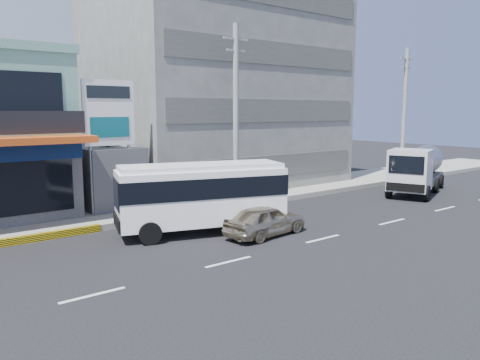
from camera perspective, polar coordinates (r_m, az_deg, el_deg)
name	(u,v)px	position (r m, az deg, el deg)	size (l,w,h in m)	color
ground	(229,262)	(17.13, -1.40, -9.96)	(120.00, 120.00, 0.00)	black
sidewalk	(201,201)	(27.42, -4.83, -2.62)	(70.00, 5.00, 0.30)	gray
concrete_building	(216,88)	(34.30, -2.97, 11.12)	(16.00, 12.00, 14.00)	gray
gap_structure	(100,177)	(27.11, -16.69, 0.35)	(3.00, 6.00, 3.50)	#3F3F44
satellite_dish	(106,145)	(26.00, -16.06, 4.09)	(1.50, 1.50, 0.15)	slate
billboard	(109,120)	(24.08, -15.68, 7.00)	(2.60, 0.18, 6.90)	gray
utility_pole_near	(236,115)	(25.77, -0.51, 7.89)	(1.60, 0.30, 10.00)	#999993
utility_pole_far	(404,114)	(37.70, 19.37, 7.60)	(1.60, 0.30, 10.00)	#999993
minibus	(202,192)	(20.78, -4.70, -1.46)	(7.73, 4.46, 3.08)	white
sedan	(265,220)	(20.45, 3.10, -4.91)	(1.62, 4.03, 1.37)	tan
tanker_truck	(417,168)	(32.90, 20.79, 1.33)	(8.02, 4.87, 3.05)	silver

